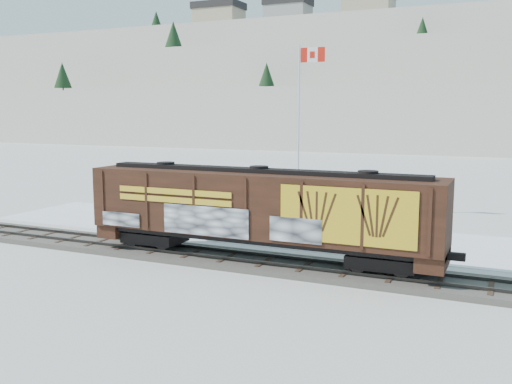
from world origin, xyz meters
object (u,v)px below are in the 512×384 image
at_px(hopper_railcar, 259,208).
at_px(car_silver, 177,216).
at_px(car_white, 284,218).
at_px(car_dark, 338,223).
at_px(flagpole, 300,153).

xyz_separation_m(hopper_railcar, car_silver, (-8.42, 6.03, -2.07)).
bearing_deg(car_white, car_silver, 110.84).
relative_size(car_white, car_dark, 0.86).
bearing_deg(flagpole, car_dark, -51.51).
distance_m(car_silver, car_white, 6.87).
bearing_deg(car_white, flagpole, 9.63).
bearing_deg(car_white, hopper_railcar, -166.77).
xyz_separation_m(car_white, car_dark, (3.63, -0.42, 0.02)).
xyz_separation_m(flagpole, car_silver, (-5.51, -7.73, -3.70)).
distance_m(car_white, car_dark, 3.65).
xyz_separation_m(hopper_railcar, flagpole, (-2.91, 13.75, 1.63)).
xyz_separation_m(hopper_railcar, car_white, (-2.01, 8.48, -2.10)).
distance_m(flagpole, car_white, 6.52).
distance_m(hopper_railcar, car_dark, 8.48).
height_order(car_white, car_dark, car_dark).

